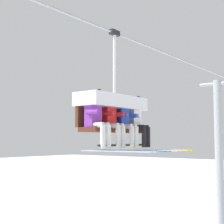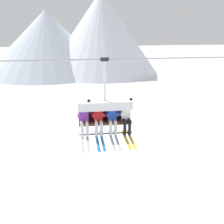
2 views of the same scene
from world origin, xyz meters
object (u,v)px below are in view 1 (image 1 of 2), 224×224
at_px(lift_tower_far, 220,174).
at_px(chairlift_chair, 112,108).
at_px(skier_red, 113,120).
at_px(skier_white, 138,121).
at_px(skier_purple, 98,118).
at_px(skier_blue, 126,121).

bearing_deg(lift_tower_far, chairlift_chair, -175.20).
xyz_separation_m(chairlift_chair, skier_red, (-0.25, -0.22, -0.30)).
distance_m(skier_red, skier_white, 1.02).
bearing_deg(skier_red, skier_purple, 179.22).
relative_size(lift_tower_far, chairlift_chair, 3.28).
height_order(lift_tower_far, skier_purple, lift_tower_far).
height_order(chairlift_chair, skier_blue, chairlift_chair).
distance_m(skier_purple, skier_red, 0.50).
distance_m(chairlift_chair, skier_blue, 0.45).
height_order(lift_tower_far, skier_white, lift_tower_far).
bearing_deg(chairlift_chair, lift_tower_far, 4.80).
bearing_deg(skier_purple, lift_tower_far, 5.73).
bearing_deg(skier_white, skier_purple, 180.00).
bearing_deg(chairlift_chair, skier_blue, -41.05).
height_order(skier_purple, skier_white, same).
bearing_deg(lift_tower_far, skier_red, -173.90).
xyz_separation_m(skier_purple, skier_red, (0.50, -0.01, -0.02)).
distance_m(chairlift_chair, skier_purple, 0.84).
relative_size(skier_red, skier_white, 1.00).
bearing_deg(skier_blue, skier_red, 180.00).
bearing_deg(skier_white, lift_tower_far, 6.85).
bearing_deg(skier_purple, chairlift_chair, 15.78).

